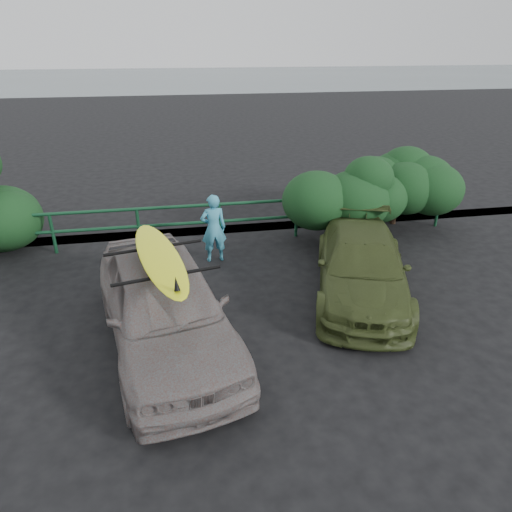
{
  "coord_description": "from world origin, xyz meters",
  "views": [
    {
      "loc": [
        -0.0,
        -5.75,
        4.7
      ],
      "look_at": [
        1.31,
        1.53,
        1.18
      ],
      "focal_mm": 32.0,
      "sensor_mm": 36.0,
      "label": 1
    }
  ],
  "objects": [
    {
      "name": "surfboard",
      "position": [
        -0.35,
        0.75,
        1.67
      ],
      "size": [
        1.17,
        2.93,
        0.08
      ],
      "primitive_type": "ellipsoid",
      "rotation": [
        0.0,
        0.0,
        0.21
      ],
      "color": "#ECF71A",
      "rests_on": "roof_rack"
    },
    {
      "name": "roof_rack",
      "position": [
        -0.35,
        0.75,
        1.6
      ],
      "size": [
        1.79,
        1.42,
        0.05
      ],
      "primitive_type": null,
      "rotation": [
        0.0,
        0.0,
        0.21
      ],
      "color": "black",
      "rests_on": "sedan"
    },
    {
      "name": "ground",
      "position": [
        0.0,
        0.0,
        0.0
      ],
      "size": [
        80.0,
        80.0,
        0.0
      ],
      "primitive_type": "plane",
      "color": "black"
    },
    {
      "name": "man",
      "position": [
        0.75,
        3.92,
        0.8
      ],
      "size": [
        0.61,
        0.43,
        1.6
      ],
      "primitive_type": "imported",
      "rotation": [
        0.0,
        0.0,
        3.22
      ],
      "color": "#3E9CBA",
      "rests_on": "ground"
    },
    {
      "name": "sedan",
      "position": [
        -0.35,
        0.75,
        0.79
      ],
      "size": [
        2.76,
        4.89,
        1.57
      ],
      "primitive_type": "imported",
      "rotation": [
        0.0,
        0.0,
        0.21
      ],
      "color": "slate",
      "rests_on": "ground"
    },
    {
      "name": "shrub_right",
      "position": [
        5.0,
        5.5,
        1.01
      ],
      "size": [
        3.2,
        2.4,
        2.02
      ],
      "primitive_type": null,
      "color": "#153A19",
      "rests_on": "ground"
    },
    {
      "name": "guardrail",
      "position": [
        0.0,
        5.0,
        0.52
      ],
      "size": [
        14.0,
        0.08,
        1.04
      ],
      "primitive_type": null,
      "color": "#124024",
      "rests_on": "ground"
    },
    {
      "name": "olive_vehicle",
      "position": [
        3.51,
        1.87,
        0.62
      ],
      "size": [
        2.99,
        4.6,
        1.24
      ],
      "primitive_type": "imported",
      "rotation": [
        0.0,
        0.0,
        -0.32
      ],
      "color": "#3A471F",
      "rests_on": "ground"
    },
    {
      "name": "ocean",
      "position": [
        0.0,
        60.0,
        0.0
      ],
      "size": [
        200.0,
        200.0,
        0.0
      ],
      "primitive_type": "plane",
      "color": "#536165",
      "rests_on": "ground"
    }
  ]
}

